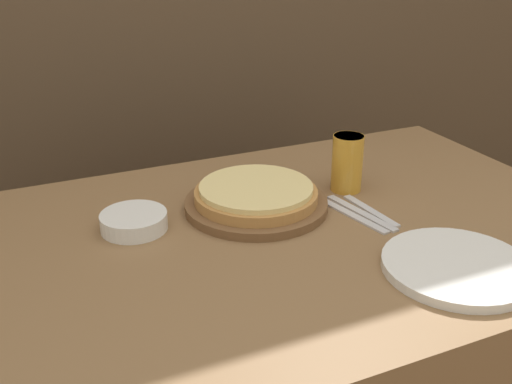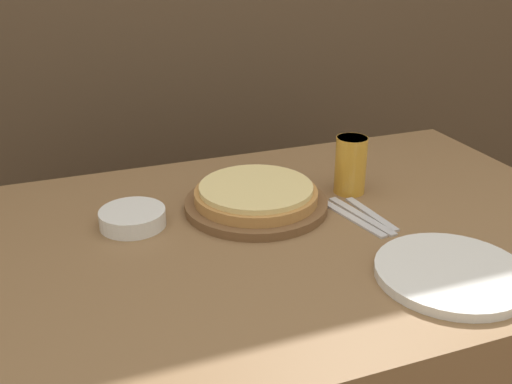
# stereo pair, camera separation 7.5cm
# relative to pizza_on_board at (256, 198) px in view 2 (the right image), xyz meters

# --- Properties ---
(dining_table) EXTENTS (1.32, 0.90, 0.75)m
(dining_table) POSITION_rel_pizza_on_board_xyz_m (0.05, -0.11, -0.40)
(dining_table) COLOR olive
(dining_table) RESTS_ON ground_plane
(pizza_on_board) EXTENTS (0.32, 0.32, 0.06)m
(pizza_on_board) POSITION_rel_pizza_on_board_xyz_m (0.00, 0.00, 0.00)
(pizza_on_board) COLOR brown
(pizza_on_board) RESTS_ON dining_table
(beer_glass) EXTENTS (0.07, 0.07, 0.14)m
(beer_glass) POSITION_rel_pizza_on_board_xyz_m (0.24, 0.01, 0.05)
(beer_glass) COLOR gold
(beer_glass) RESTS_ON dining_table
(dinner_plate) EXTENTS (0.28, 0.28, 0.02)m
(dinner_plate) POSITION_rel_pizza_on_board_xyz_m (0.23, -0.39, -0.02)
(dinner_plate) COLOR white
(dinner_plate) RESTS_ON dining_table
(side_bowl) EXTENTS (0.14, 0.14, 0.04)m
(side_bowl) POSITION_rel_pizza_on_board_xyz_m (-0.27, 0.01, -0.01)
(side_bowl) COLOR white
(side_bowl) RESTS_ON dining_table
(fork) EXTENTS (0.06, 0.21, 0.00)m
(fork) POSITION_rel_pizza_on_board_xyz_m (0.17, -0.12, -0.02)
(fork) COLOR silver
(fork) RESTS_ON dining_table
(dinner_knife) EXTENTS (0.05, 0.21, 0.00)m
(dinner_knife) POSITION_rel_pizza_on_board_xyz_m (0.20, -0.12, -0.02)
(dinner_knife) COLOR silver
(dinner_knife) RESTS_ON dining_table
(spoon) EXTENTS (0.03, 0.18, 0.00)m
(spoon) POSITION_rel_pizza_on_board_xyz_m (0.22, -0.12, -0.02)
(spoon) COLOR silver
(spoon) RESTS_ON dining_table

